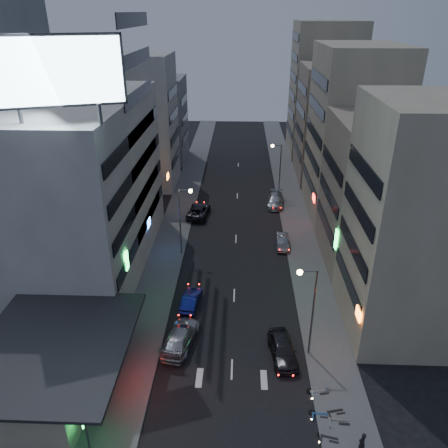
# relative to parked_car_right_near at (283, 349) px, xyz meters

# --- Properties ---
(ground) EXTENTS (180.00, 180.00, 0.00)m
(ground) POSITION_rel_parked_car_right_near_xyz_m (-4.10, -5.55, -0.82)
(ground) COLOR black
(ground) RESTS_ON ground
(sidewalk_left) EXTENTS (4.00, 120.00, 0.12)m
(sidewalk_left) POSITION_rel_parked_car_right_near_xyz_m (-12.10, 24.45, -0.76)
(sidewalk_left) COLOR #4C4C4F
(sidewalk_left) RESTS_ON ground
(sidewalk_right) EXTENTS (4.00, 120.00, 0.12)m
(sidewalk_right) POSITION_rel_parked_car_right_near_xyz_m (3.90, 24.45, -0.76)
(sidewalk_right) COLOR #4C4C4F
(sidewalk_right) RESTS_ON ground
(food_court) EXTENTS (11.00, 13.00, 3.88)m
(food_court) POSITION_rel_parked_car_right_near_xyz_m (-18.00, -3.55, 1.16)
(food_court) COLOR tan
(food_court) RESTS_ON ground
(white_building) EXTENTS (14.00, 24.00, 18.00)m
(white_building) POSITION_rel_parked_car_right_near_xyz_m (-21.10, 14.45, 8.18)
(white_building) COLOR #BBBAB6
(white_building) RESTS_ON ground
(shophouse_near) EXTENTS (10.00, 11.00, 20.00)m
(shophouse_near) POSITION_rel_parked_car_right_near_xyz_m (10.90, 4.95, 9.18)
(shophouse_near) COLOR tan
(shophouse_near) RESTS_ON ground
(shophouse_mid) EXTENTS (11.00, 12.00, 16.00)m
(shophouse_mid) POSITION_rel_parked_car_right_near_xyz_m (11.40, 16.45, 7.18)
(shophouse_mid) COLOR gray
(shophouse_mid) RESTS_ON ground
(shophouse_far) EXTENTS (10.00, 14.00, 22.00)m
(shophouse_far) POSITION_rel_parked_car_right_near_xyz_m (10.90, 29.45, 10.18)
(shophouse_far) COLOR tan
(shophouse_far) RESTS_ON ground
(far_left_a) EXTENTS (11.00, 10.00, 20.00)m
(far_left_a) POSITION_rel_parked_car_right_near_xyz_m (-19.60, 39.45, 9.18)
(far_left_a) COLOR #BBBAB6
(far_left_a) RESTS_ON ground
(far_left_b) EXTENTS (12.00, 10.00, 15.00)m
(far_left_b) POSITION_rel_parked_car_right_near_xyz_m (-20.10, 52.45, 6.68)
(far_left_b) COLOR gray
(far_left_b) RESTS_ON ground
(far_right_a) EXTENTS (11.00, 12.00, 18.00)m
(far_right_a) POSITION_rel_parked_car_right_near_xyz_m (11.40, 44.45, 8.18)
(far_right_a) COLOR gray
(far_right_a) RESTS_ON ground
(far_right_b) EXTENTS (12.00, 12.00, 24.00)m
(far_right_b) POSITION_rel_parked_car_right_near_xyz_m (11.90, 58.45, 11.18)
(far_right_b) COLOR tan
(far_right_b) RESTS_ON ground
(billboard) EXTENTS (9.52, 3.75, 6.20)m
(billboard) POSITION_rel_parked_car_right_near_xyz_m (-17.09, 4.42, 20.84)
(billboard) COLOR #595B60
(billboard) RESTS_ON white_building
(street_lamp_right_near) EXTENTS (1.60, 0.44, 8.02)m
(street_lamp_right_near) POSITION_rel_parked_car_right_near_xyz_m (1.80, 0.45, 4.54)
(street_lamp_right_near) COLOR #595B60
(street_lamp_right_near) RESTS_ON sidewalk_right
(street_lamp_left) EXTENTS (1.60, 0.44, 8.02)m
(street_lamp_left) POSITION_rel_parked_car_right_near_xyz_m (-10.00, 16.45, 4.54)
(street_lamp_left) COLOR #595B60
(street_lamp_left) RESTS_ON sidewalk_left
(street_lamp_right_far) EXTENTS (1.60, 0.44, 8.02)m
(street_lamp_right_far) POSITION_rel_parked_car_right_near_xyz_m (1.80, 34.45, 4.54)
(street_lamp_right_far) COLOR #595B60
(street_lamp_right_far) RESTS_ON sidewalk_right
(parked_car_right_near) EXTENTS (2.53, 5.02, 1.64)m
(parked_car_right_near) POSITION_rel_parked_car_right_near_xyz_m (0.00, 0.00, 0.00)
(parked_car_right_near) COLOR #242327
(parked_car_right_near) RESTS_ON ground
(parked_car_right_mid) EXTENTS (1.54, 4.06, 1.32)m
(parked_car_right_mid) POSITION_rel_parked_car_right_near_xyz_m (1.50, 18.71, -0.16)
(parked_car_right_mid) COLOR gray
(parked_car_right_mid) RESTS_ON ground
(parked_car_left) EXTENTS (3.19, 5.92, 1.58)m
(parked_car_left) POSITION_rel_parked_car_right_near_xyz_m (-9.35, 27.09, -0.03)
(parked_car_left) COLOR #26262B
(parked_car_left) RESTS_ON ground
(parked_car_right_far) EXTENTS (2.78, 5.58, 1.56)m
(parked_car_right_far) POSITION_rel_parked_car_right_near_xyz_m (1.50, 31.06, -0.04)
(parked_car_right_far) COLOR #A5A8AD
(parked_car_right_far) RESTS_ON ground
(road_car_blue) EXTENTS (1.92, 4.26, 1.36)m
(road_car_blue) POSITION_rel_parked_car_right_near_xyz_m (-8.20, 6.63, -0.14)
(road_car_blue) COLOR navy
(road_car_blue) RESTS_ON ground
(road_car_silver) EXTENTS (3.30, 5.97, 1.64)m
(road_car_silver) POSITION_rel_parked_car_right_near_xyz_m (-8.51, 1.15, -0.00)
(road_car_silver) COLOR #999BA1
(road_car_silver) RESTS_ON ground
(person) EXTENTS (0.69, 0.64, 1.59)m
(person) POSITION_rel_parked_car_right_near_xyz_m (4.34, -8.44, 0.10)
(person) COLOR black
(person) RESTS_ON sidewalk_right
(scooter_black_a) EXTENTS (0.96, 1.82, 1.06)m
(scooter_black_a) POSITION_rel_parked_car_right_near_xyz_m (3.13, -7.56, -0.17)
(scooter_black_a) COLOR black
(scooter_black_a) RESTS_ON sidewalk_right
(scooter_silver_a) EXTENTS (0.76, 2.05, 1.23)m
(scooter_silver_a) POSITION_rel_parked_car_right_near_xyz_m (4.08, -6.02, -0.08)
(scooter_silver_a) COLOR gray
(scooter_silver_a) RESTS_ON sidewalk_right
(scooter_blue) EXTENTS (0.69, 1.72, 1.03)m
(scooter_blue) POSITION_rel_parked_car_right_near_xyz_m (2.78, -5.60, -0.19)
(scooter_blue) COLOR navy
(scooter_blue) RESTS_ON sidewalk_right
(scooter_black_b) EXTENTS (0.98, 1.85, 1.07)m
(scooter_black_b) POSITION_rel_parked_car_right_near_xyz_m (3.86, -5.13, -0.16)
(scooter_black_b) COLOR black
(scooter_black_b) RESTS_ON sidewalk_right
(scooter_silver_b) EXTENTS (0.99, 2.00, 1.17)m
(scooter_silver_b) POSITION_rel_parked_car_right_near_xyz_m (3.04, -3.37, -0.12)
(scooter_silver_b) COLOR #94969B
(scooter_silver_b) RESTS_ON sidewalk_right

